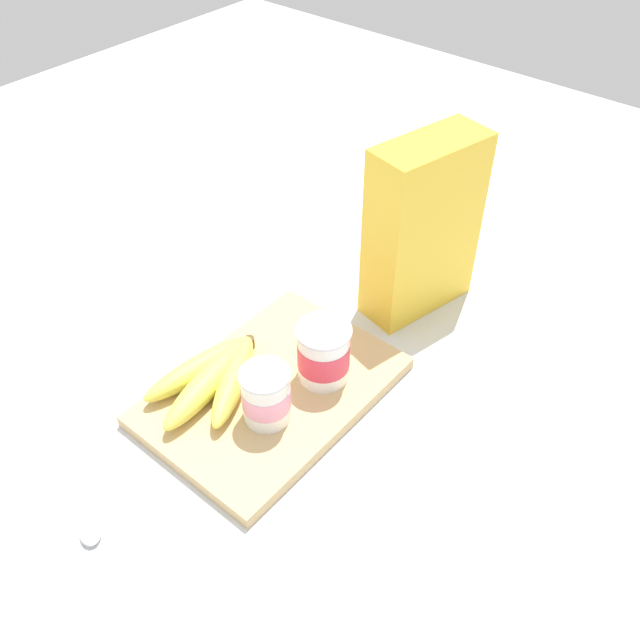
# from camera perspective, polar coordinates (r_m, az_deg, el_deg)

# --- Properties ---
(ground_plane) EXTENTS (2.40, 2.40, 0.00)m
(ground_plane) POSITION_cam_1_polar(r_m,az_deg,el_deg) (0.94, -4.01, -6.29)
(ground_plane) COLOR silver
(cutting_board) EXTENTS (0.34, 0.24, 0.02)m
(cutting_board) POSITION_cam_1_polar(r_m,az_deg,el_deg) (0.94, -4.03, -5.92)
(cutting_board) COLOR tan
(cutting_board) RESTS_ON ground_plane
(cereal_box) EXTENTS (0.18, 0.11, 0.28)m
(cereal_box) POSITION_cam_1_polar(r_m,az_deg,el_deg) (1.01, 8.56, 7.60)
(cereal_box) COLOR yellow
(cereal_box) RESTS_ON ground_plane
(yogurt_cup_front) EXTENTS (0.07, 0.07, 0.09)m
(yogurt_cup_front) POSITION_cam_1_polar(r_m,az_deg,el_deg) (0.91, 0.30, -2.78)
(yogurt_cup_front) COLOR white
(yogurt_cup_front) RESTS_ON cutting_board
(yogurt_cup_back) EXTENTS (0.06, 0.06, 0.08)m
(yogurt_cup_back) POSITION_cam_1_polar(r_m,az_deg,el_deg) (0.87, -4.52, -6.30)
(yogurt_cup_back) COLOR white
(yogurt_cup_back) RESTS_ON cutting_board
(banana_bunch) EXTENTS (0.20, 0.14, 0.04)m
(banana_bunch) POSITION_cam_1_polar(r_m,az_deg,el_deg) (0.93, -8.89, -4.67)
(banana_bunch) COLOR #E9DB4E
(banana_bunch) RESTS_ON cutting_board
(spoon) EXTENTS (0.08, 0.13, 0.01)m
(spoon) POSITION_cam_1_polar(r_m,az_deg,el_deg) (0.87, -18.82, -15.00)
(spoon) COLOR silver
(spoon) RESTS_ON ground_plane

